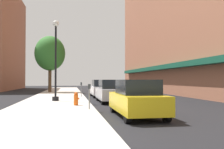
# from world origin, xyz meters

# --- Properties ---
(ground_plane) EXTENTS (90.00, 90.00, 0.00)m
(ground_plane) POSITION_xyz_m (4.00, 18.00, 0.00)
(ground_plane) COLOR black
(sidewalk_slab) EXTENTS (4.80, 50.00, 0.12)m
(sidewalk_slab) POSITION_xyz_m (0.00, 19.00, 0.06)
(sidewalk_slab) COLOR #B7B2A8
(sidewalk_slab) RESTS_ON ground
(lamppost) EXTENTS (0.48, 0.48, 5.90)m
(lamppost) POSITION_xyz_m (0.01, 11.74, 3.20)
(lamppost) COLOR black
(lamppost) RESTS_ON sidewalk_slab
(fire_hydrant) EXTENTS (0.33, 0.26, 0.79)m
(fire_hydrant) POSITION_xyz_m (1.42, 8.25, 0.52)
(fire_hydrant) COLOR #E05614
(fire_hydrant) RESTS_ON sidewalk_slab
(parking_meter_near) EXTENTS (0.14, 0.09, 1.31)m
(parking_meter_near) POSITION_xyz_m (2.05, 15.65, 0.95)
(parking_meter_near) COLOR slate
(parking_meter_near) RESTS_ON sidewalk_slab
(parking_meter_far) EXTENTS (0.14, 0.09, 1.31)m
(parking_meter_far) POSITION_xyz_m (2.05, 6.13, 0.95)
(parking_meter_far) COLOR slate
(parking_meter_far) RESTS_ON sidewalk_slab
(tree_near) EXTENTS (3.81, 3.81, 7.09)m
(tree_near) POSITION_xyz_m (-1.48, 25.37, 4.99)
(tree_near) COLOR #4C3823
(tree_near) RESTS_ON sidewalk_slab
(car_yellow) EXTENTS (1.80, 4.30, 1.66)m
(car_yellow) POSITION_xyz_m (4.00, 3.96, 0.81)
(car_yellow) COLOR black
(car_yellow) RESTS_ON ground
(car_silver) EXTENTS (1.80, 4.30, 1.66)m
(car_silver) POSITION_xyz_m (4.00, 11.13, 0.81)
(car_silver) COLOR black
(car_silver) RESTS_ON ground
(car_white) EXTENTS (1.80, 4.30, 1.66)m
(car_white) POSITION_xyz_m (4.00, 16.92, 0.81)
(car_white) COLOR black
(car_white) RESTS_ON ground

